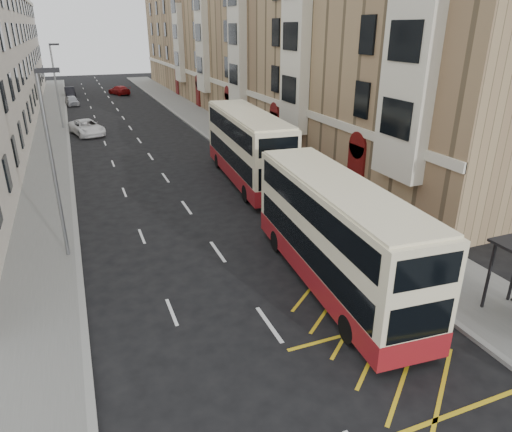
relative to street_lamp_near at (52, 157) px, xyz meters
name	(u,v)px	position (x,y,z in m)	size (l,w,h in m)	color
ground	(327,406)	(6.35, -12.00, -4.64)	(200.00, 200.00, 0.00)	black
pavement_right	(236,142)	(14.35, 18.00, -4.56)	(4.00, 120.00, 0.15)	slate
pavement_left	(49,159)	(-1.15, 18.00, -4.56)	(3.00, 120.00, 0.15)	slate
kerb_right	(215,143)	(12.35, 18.00, -4.56)	(0.25, 120.00, 0.15)	gray
kerb_left	(70,157)	(0.35, 18.00, -4.56)	(0.25, 120.00, 0.15)	gray
road_markings	(124,119)	(6.35, 33.00, -4.63)	(10.00, 110.00, 0.01)	silver
terrace_right	(247,46)	(21.23, 33.38, 2.88)	(10.75, 79.00, 15.25)	#A0845C
guard_railing	(389,251)	(12.60, -6.25, -3.78)	(0.06, 6.56, 1.01)	red
street_lamp_near	(52,157)	(0.00, 0.00, 0.00)	(0.93, 0.18, 8.00)	slate
street_lamp_far	(56,82)	(0.00, 30.00, 0.00)	(0.93, 0.18, 8.00)	slate
double_decker_front	(335,235)	(9.76, -6.45, -2.44)	(3.31, 10.99, 4.32)	#F3E6BB
double_decker_rear	(248,147)	(11.33, 7.14, -2.30)	(3.49, 11.69, 4.60)	#F3E6BB
pedestrian_far	(427,256)	(13.71, -7.31, -3.71)	(0.90, 0.38, 1.54)	black
white_van	(87,127)	(2.12, 26.22, -3.93)	(2.36, 5.11, 1.42)	white
car_silver	(72,100)	(1.22, 45.67, -4.00)	(1.50, 3.73, 1.27)	#9A9CA1
car_dark	(70,92)	(1.15, 55.07, -3.98)	(1.39, 3.98, 1.31)	black
car_red	(119,90)	(8.18, 53.97, -3.97)	(1.86, 4.56, 1.32)	maroon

